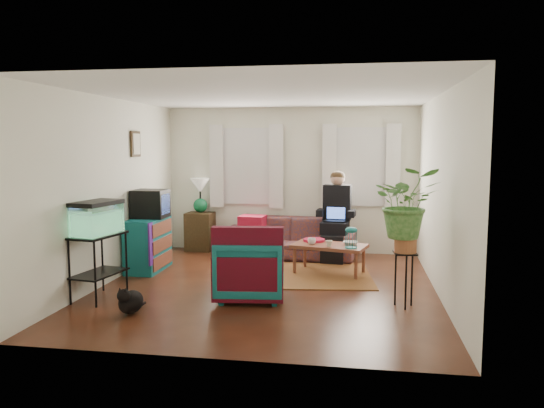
% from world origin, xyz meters
% --- Properties ---
extents(floor, '(4.50, 5.00, 0.01)m').
position_xyz_m(floor, '(0.00, 0.00, 0.00)').
color(floor, '#4F2B14').
rests_on(floor, ground).
extents(ceiling, '(4.50, 5.00, 0.01)m').
position_xyz_m(ceiling, '(0.00, 0.00, 2.60)').
color(ceiling, white).
rests_on(ceiling, wall_back).
extents(wall_back, '(4.50, 0.01, 2.60)m').
position_xyz_m(wall_back, '(0.00, 2.50, 1.30)').
color(wall_back, silver).
rests_on(wall_back, floor).
extents(wall_front, '(4.50, 0.01, 2.60)m').
position_xyz_m(wall_front, '(0.00, -2.50, 1.30)').
color(wall_front, silver).
rests_on(wall_front, floor).
extents(wall_left, '(0.01, 5.00, 2.60)m').
position_xyz_m(wall_left, '(-2.25, 0.00, 1.30)').
color(wall_left, silver).
rests_on(wall_left, floor).
extents(wall_right, '(0.01, 5.00, 2.60)m').
position_xyz_m(wall_right, '(2.25, 0.00, 1.30)').
color(wall_right, silver).
rests_on(wall_right, floor).
extents(window_left, '(1.08, 0.04, 1.38)m').
position_xyz_m(window_left, '(-0.80, 2.48, 1.55)').
color(window_left, white).
rests_on(window_left, wall_back).
extents(window_right, '(1.08, 0.04, 1.38)m').
position_xyz_m(window_right, '(1.25, 2.48, 1.55)').
color(window_right, white).
rests_on(window_right, wall_back).
extents(curtains_left, '(1.36, 0.06, 1.50)m').
position_xyz_m(curtains_left, '(-0.80, 2.40, 1.55)').
color(curtains_left, white).
rests_on(curtains_left, wall_back).
extents(curtains_right, '(1.36, 0.06, 1.50)m').
position_xyz_m(curtains_right, '(1.25, 2.40, 1.55)').
color(curtains_right, white).
rests_on(curtains_right, wall_back).
extents(picture_frame, '(0.04, 0.32, 0.40)m').
position_xyz_m(picture_frame, '(-2.21, 0.85, 1.95)').
color(picture_frame, '#3D2616').
rests_on(picture_frame, wall_left).
extents(area_rug, '(2.18, 1.83, 0.01)m').
position_xyz_m(area_rug, '(0.42, 0.70, 0.01)').
color(area_rug, brown).
rests_on(area_rug, floor).
extents(sofa, '(2.36, 1.12, 0.89)m').
position_xyz_m(sofa, '(0.03, 2.05, 0.45)').
color(sofa, brown).
rests_on(sofa, floor).
extents(seated_person, '(0.64, 0.75, 1.36)m').
position_xyz_m(seated_person, '(0.85, 1.97, 0.68)').
color(seated_person, black).
rests_on(seated_person, sofa).
extents(side_table, '(0.50, 0.50, 0.70)m').
position_xyz_m(side_table, '(-1.65, 2.35, 0.35)').
color(side_table, '#412418').
rests_on(side_table, floor).
extents(table_lamp, '(0.38, 0.38, 0.64)m').
position_xyz_m(table_lamp, '(-1.65, 2.35, 1.00)').
color(table_lamp, white).
rests_on(table_lamp, side_table).
extents(dresser, '(0.46, 0.91, 0.81)m').
position_xyz_m(dresser, '(-1.99, 0.68, 0.41)').
color(dresser, '#126D6D').
rests_on(dresser, floor).
extents(crt_tv, '(0.50, 0.45, 0.43)m').
position_xyz_m(crt_tv, '(-1.97, 0.77, 1.03)').
color(crt_tv, black).
rests_on(crt_tv, dresser).
extents(aquarium_stand, '(0.52, 0.79, 0.82)m').
position_xyz_m(aquarium_stand, '(-2.00, -0.89, 0.41)').
color(aquarium_stand, black).
rests_on(aquarium_stand, floor).
extents(aquarium, '(0.47, 0.72, 0.43)m').
position_xyz_m(aquarium, '(-2.00, -0.89, 1.04)').
color(aquarium, '#7FD899').
rests_on(aquarium, aquarium_stand).
extents(black_cat, '(0.29, 0.42, 0.34)m').
position_xyz_m(black_cat, '(-1.35, -1.40, 0.17)').
color(black_cat, black).
rests_on(black_cat, floor).
extents(armchair, '(0.92, 0.87, 0.86)m').
position_xyz_m(armchair, '(-0.13, -0.54, 0.43)').
color(armchair, navy).
rests_on(armchair, floor).
extents(serape_throw, '(0.88, 0.29, 0.71)m').
position_xyz_m(serape_throw, '(-0.09, -0.87, 0.61)').
color(serape_throw, '#9E0A0A').
rests_on(serape_throw, armchair).
extents(coffee_table, '(1.19, 0.84, 0.45)m').
position_xyz_m(coffee_table, '(0.79, 0.90, 0.22)').
color(coffee_table, brown).
rests_on(coffee_table, floor).
extents(cup_a, '(0.15, 0.15, 0.10)m').
position_xyz_m(cup_a, '(0.53, 0.86, 0.50)').
color(cup_a, white).
rests_on(cup_a, coffee_table).
extents(cup_b, '(0.12, 0.12, 0.09)m').
position_xyz_m(cup_b, '(0.80, 0.71, 0.49)').
color(cup_b, beige).
rests_on(cup_b, coffee_table).
extents(bowl, '(0.26, 0.26, 0.05)m').
position_xyz_m(bowl, '(1.10, 0.92, 0.47)').
color(bowl, white).
rests_on(bowl, coffee_table).
extents(snack_tray, '(0.41, 0.41, 0.04)m').
position_xyz_m(snack_tray, '(0.55, 1.11, 0.47)').
color(snack_tray, '#B21414').
rests_on(snack_tray, coffee_table).
extents(birdcage, '(0.22, 0.22, 0.31)m').
position_xyz_m(birdcage, '(1.12, 0.66, 0.60)').
color(birdcage, '#115B6B').
rests_on(birdcage, coffee_table).
extents(plant_stand, '(0.30, 0.30, 0.67)m').
position_xyz_m(plant_stand, '(1.77, -0.62, 0.33)').
color(plant_stand, black).
rests_on(plant_stand, floor).
extents(potted_plant, '(0.81, 0.71, 0.85)m').
position_xyz_m(potted_plant, '(1.77, -0.62, 1.13)').
color(potted_plant, '#599947').
rests_on(potted_plant, plant_stand).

